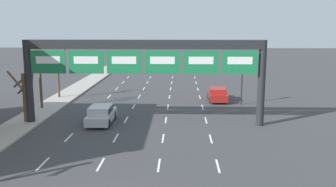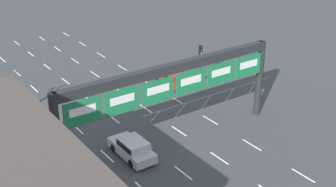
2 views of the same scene
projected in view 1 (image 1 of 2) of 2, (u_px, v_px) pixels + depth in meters
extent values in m
cube|color=white|center=(43.00, 164.00, 21.21)|extent=(0.12, 2.00, 0.01)
cube|color=white|center=(69.00, 137.00, 26.12)|extent=(0.12, 2.00, 0.01)
cube|color=white|center=(87.00, 119.00, 31.04)|extent=(0.12, 2.00, 0.01)
cube|color=white|center=(99.00, 106.00, 35.95)|extent=(0.12, 2.00, 0.01)
cube|color=white|center=(109.00, 96.00, 40.86)|extent=(0.12, 2.00, 0.01)
cube|color=white|center=(117.00, 89.00, 45.77)|extent=(0.12, 2.00, 0.01)
cube|color=white|center=(123.00, 82.00, 50.68)|extent=(0.12, 2.00, 0.01)
cube|color=white|center=(128.00, 77.00, 55.60)|extent=(0.12, 2.00, 0.01)
cube|color=white|center=(132.00, 73.00, 60.51)|extent=(0.12, 2.00, 0.01)
cube|color=white|center=(101.00, 164.00, 21.10)|extent=(0.12, 2.00, 0.01)
cube|color=white|center=(116.00, 138.00, 26.01)|extent=(0.12, 2.00, 0.01)
cube|color=white|center=(126.00, 120.00, 30.93)|extent=(0.12, 2.00, 0.01)
cube|color=white|center=(134.00, 107.00, 35.84)|extent=(0.12, 2.00, 0.01)
cube|color=white|center=(139.00, 97.00, 40.75)|extent=(0.12, 2.00, 0.01)
cube|color=white|center=(144.00, 89.00, 45.66)|extent=(0.12, 2.00, 0.01)
cube|color=white|center=(147.00, 82.00, 50.58)|extent=(0.12, 2.00, 0.01)
cube|color=white|center=(150.00, 77.00, 55.49)|extent=(0.12, 2.00, 0.01)
cube|color=white|center=(153.00, 73.00, 60.40)|extent=(0.12, 2.00, 0.01)
cube|color=white|center=(159.00, 165.00, 20.99)|extent=(0.12, 2.00, 0.01)
cube|color=white|center=(163.00, 138.00, 25.91)|extent=(0.12, 2.00, 0.01)
cube|color=white|center=(166.00, 120.00, 30.82)|extent=(0.12, 2.00, 0.01)
cube|color=white|center=(168.00, 107.00, 35.73)|extent=(0.12, 2.00, 0.01)
cube|color=white|center=(169.00, 97.00, 40.64)|extent=(0.12, 2.00, 0.01)
cube|color=white|center=(171.00, 89.00, 45.56)|extent=(0.12, 2.00, 0.01)
cube|color=white|center=(172.00, 83.00, 50.47)|extent=(0.12, 2.00, 0.01)
cube|color=white|center=(172.00, 77.00, 55.38)|extent=(0.12, 2.00, 0.01)
cube|color=white|center=(173.00, 73.00, 60.29)|extent=(0.12, 2.00, 0.01)
cube|color=white|center=(218.00, 166.00, 20.89)|extent=(0.12, 2.00, 0.01)
cube|color=white|center=(211.00, 139.00, 25.80)|extent=(0.12, 2.00, 0.01)
cube|color=white|center=(206.00, 120.00, 30.71)|extent=(0.12, 2.00, 0.01)
cube|color=white|center=(202.00, 107.00, 35.62)|extent=(0.12, 2.00, 0.01)
cube|color=white|center=(200.00, 97.00, 40.53)|extent=(0.12, 2.00, 0.01)
cube|color=white|center=(198.00, 89.00, 45.45)|extent=(0.12, 2.00, 0.01)
cube|color=white|center=(196.00, 83.00, 50.36)|extent=(0.12, 2.00, 0.01)
cube|color=white|center=(195.00, 77.00, 55.27)|extent=(0.12, 2.00, 0.01)
cube|color=white|center=(194.00, 73.00, 60.18)|extent=(0.12, 2.00, 0.01)
cylinder|color=#232628|center=(29.00, 82.00, 29.28)|extent=(0.58, 0.58, 6.62)
cylinder|color=#232628|center=(261.00, 83.00, 28.68)|extent=(0.58, 0.58, 6.62)
cube|color=#232628|center=(143.00, 44.00, 28.44)|extent=(18.10, 0.60, 0.70)
cube|color=#197542|center=(48.00, 62.00, 28.59)|extent=(2.67, 0.08, 1.76)
cube|color=white|center=(48.00, 60.00, 28.51)|extent=(1.87, 0.02, 0.56)
cube|color=#197542|center=(86.00, 62.00, 28.49)|extent=(2.67, 0.08, 1.76)
cube|color=white|center=(86.00, 60.00, 28.42)|extent=(1.87, 0.02, 0.56)
cube|color=#197542|center=(124.00, 62.00, 28.39)|extent=(2.67, 0.08, 1.76)
cube|color=white|center=(124.00, 60.00, 28.32)|extent=(1.87, 0.02, 0.56)
cube|color=#197542|center=(162.00, 62.00, 28.30)|extent=(2.67, 0.08, 1.76)
cube|color=white|center=(162.00, 60.00, 28.23)|extent=(1.87, 0.02, 0.56)
cube|color=#197542|center=(201.00, 63.00, 28.20)|extent=(2.67, 0.08, 1.76)
cube|color=white|center=(201.00, 60.00, 28.13)|extent=(1.87, 0.02, 0.56)
cube|color=#197542|center=(240.00, 63.00, 28.11)|extent=(2.67, 0.08, 1.76)
cube|color=white|center=(240.00, 61.00, 28.03)|extent=(1.87, 0.02, 0.56)
cube|color=maroon|center=(217.00, 95.00, 38.54)|extent=(1.75, 4.23, 0.71)
cube|color=maroon|center=(218.00, 90.00, 38.19)|extent=(1.61, 2.20, 0.45)
cube|color=black|center=(218.00, 90.00, 38.19)|extent=(1.65, 2.03, 0.32)
cylinder|color=black|center=(209.00, 95.00, 39.86)|extent=(0.22, 0.66, 0.66)
cylinder|color=black|center=(224.00, 95.00, 39.81)|extent=(0.22, 0.66, 0.66)
cylinder|color=black|center=(211.00, 100.00, 37.36)|extent=(0.22, 0.66, 0.66)
cylinder|color=black|center=(226.00, 100.00, 37.31)|extent=(0.22, 0.66, 0.66)
cube|color=#B7B7BC|center=(101.00, 117.00, 29.80)|extent=(1.76, 4.28, 0.68)
cube|color=#B7B7BC|center=(101.00, 110.00, 29.43)|extent=(1.62, 2.23, 0.58)
cube|color=black|center=(101.00, 110.00, 29.43)|extent=(1.65, 2.05, 0.42)
cylinder|color=black|center=(95.00, 115.00, 31.13)|extent=(0.22, 0.66, 0.66)
cylinder|color=black|center=(114.00, 115.00, 31.08)|extent=(0.22, 0.66, 0.66)
cylinder|color=black|center=(88.00, 123.00, 28.61)|extent=(0.22, 0.66, 0.66)
cylinder|color=black|center=(108.00, 123.00, 28.55)|extent=(0.22, 0.66, 0.66)
cylinder|color=black|center=(242.00, 88.00, 36.53)|extent=(0.12, 0.12, 3.26)
cube|color=black|center=(242.00, 67.00, 36.15)|extent=(0.30, 0.24, 0.90)
sphere|color=#3D0E0C|center=(243.00, 64.00, 35.96)|extent=(0.20, 0.20, 0.20)
sphere|color=#412F0C|center=(243.00, 67.00, 36.02)|extent=(0.20, 0.20, 0.20)
sphere|color=green|center=(243.00, 70.00, 36.07)|extent=(0.20, 0.20, 0.20)
cylinder|color=brown|center=(25.00, 98.00, 29.49)|extent=(0.37, 0.37, 3.86)
cylinder|color=brown|center=(32.00, 80.00, 29.49)|extent=(0.74, 1.24, 1.21)
cylinder|color=brown|center=(24.00, 87.00, 29.81)|extent=(1.11, 0.60, 1.14)
cylinder|color=brown|center=(23.00, 79.00, 29.84)|extent=(1.37, 0.89, 1.27)
cylinder|color=brown|center=(15.00, 80.00, 28.54)|extent=(1.55, 1.02, 1.30)
cylinder|color=brown|center=(58.00, 74.00, 39.41)|extent=(0.24, 0.24, 4.89)
cylinder|color=brown|center=(64.00, 51.00, 39.43)|extent=(1.09, 1.29, 1.34)
cylinder|color=brown|center=(56.00, 58.00, 38.70)|extent=(0.90, 0.21, 1.02)
cylinder|color=brown|center=(51.00, 54.00, 38.92)|extent=(0.35, 1.23, 1.33)
cylinder|color=brown|center=(40.00, 79.00, 34.28)|extent=(0.24, 0.24, 5.31)
cylinder|color=brown|center=(41.00, 49.00, 34.60)|extent=(1.75, 0.31, 1.60)
cylinder|color=brown|center=(37.00, 51.00, 34.26)|extent=(1.03, 0.83, 1.20)
cylinder|color=brown|center=(37.00, 53.00, 33.44)|extent=(0.89, 0.14, 1.66)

